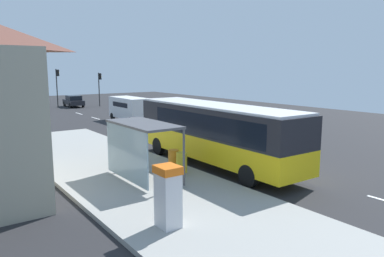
% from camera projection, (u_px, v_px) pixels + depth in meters
% --- Properties ---
extents(ground_plane, '(56.00, 92.00, 0.04)m').
position_uv_depth(ground_plane, '(139.00, 132.00, 29.67)').
color(ground_plane, '#262628').
extents(sidewalk_platform, '(6.20, 30.00, 0.18)m').
position_uv_depth(sidewalk_platform, '(138.00, 181.00, 16.36)').
color(sidewalk_platform, '#999993').
rests_on(sidewalk_platform, ground).
extents(lane_stripe_seg_1, '(0.16, 2.20, 0.01)m').
position_uv_depth(lane_stripe_seg_1, '(290.00, 173.00, 17.82)').
color(lane_stripe_seg_1, silver).
rests_on(lane_stripe_seg_1, ground).
extents(lane_stripe_seg_2, '(0.16, 2.20, 0.01)m').
position_uv_depth(lane_stripe_seg_2, '(222.00, 154.00, 21.82)').
color(lane_stripe_seg_2, silver).
rests_on(lane_stripe_seg_2, ground).
extents(lane_stripe_seg_3, '(0.16, 2.20, 0.01)m').
position_uv_depth(lane_stripe_seg_3, '(176.00, 141.00, 25.82)').
color(lane_stripe_seg_3, silver).
rests_on(lane_stripe_seg_3, ground).
extents(lane_stripe_seg_4, '(0.16, 2.20, 0.01)m').
position_uv_depth(lane_stripe_seg_4, '(142.00, 131.00, 29.81)').
color(lane_stripe_seg_4, silver).
rests_on(lane_stripe_seg_4, ground).
extents(lane_stripe_seg_5, '(0.16, 2.20, 0.01)m').
position_uv_depth(lane_stripe_seg_5, '(116.00, 124.00, 33.81)').
color(lane_stripe_seg_5, silver).
rests_on(lane_stripe_seg_5, ground).
extents(lane_stripe_seg_6, '(0.16, 2.20, 0.01)m').
position_uv_depth(lane_stripe_seg_6, '(96.00, 118.00, 37.81)').
color(lane_stripe_seg_6, silver).
rests_on(lane_stripe_seg_6, ground).
extents(lane_stripe_seg_7, '(0.16, 2.20, 0.01)m').
position_uv_depth(lane_stripe_seg_7, '(79.00, 114.00, 41.81)').
color(lane_stripe_seg_7, silver).
rests_on(lane_stripe_seg_7, ground).
extents(bus, '(2.64, 11.04, 3.21)m').
position_uv_depth(bus, '(215.00, 131.00, 19.08)').
color(bus, yellow).
rests_on(bus, ground).
extents(white_van, '(2.06, 5.21, 2.30)m').
position_uv_depth(white_van, '(130.00, 107.00, 35.59)').
color(white_van, white).
rests_on(white_van, ground).
extents(sedan_near, '(2.03, 4.49, 1.52)m').
position_uv_depth(sedan_near, '(74.00, 101.00, 49.24)').
color(sedan_near, black).
rests_on(sedan_near, ground).
extents(ticket_machine, '(0.66, 0.76, 1.94)m').
position_uv_depth(ticket_machine, '(168.00, 196.00, 11.24)').
color(ticket_machine, silver).
rests_on(ticket_machine, sidewalk_platform).
extents(recycling_bin_yellow, '(0.52, 0.52, 0.95)m').
position_uv_depth(recycling_bin_yellow, '(182.00, 162.00, 17.35)').
color(recycling_bin_yellow, yellow).
rests_on(recycling_bin_yellow, sidewalk_platform).
extents(recycling_bin_orange, '(0.52, 0.52, 0.95)m').
position_uv_depth(recycling_bin_orange, '(173.00, 159.00, 17.91)').
color(recycling_bin_orange, orange).
rests_on(recycling_bin_orange, sidewalk_platform).
extents(traffic_light_near_side, '(0.49, 0.28, 4.52)m').
position_uv_depth(traffic_light_near_side, '(100.00, 84.00, 49.68)').
color(traffic_light_near_side, '#2D2D2D').
rests_on(traffic_light_near_side, ground).
extents(traffic_light_far_side, '(0.49, 0.28, 5.39)m').
position_uv_depth(traffic_light_far_side, '(30.00, 81.00, 45.25)').
color(traffic_light_far_side, '#2D2D2D').
rests_on(traffic_light_far_side, ground).
extents(traffic_light_median, '(0.49, 0.28, 5.01)m').
position_uv_depth(traffic_light_median, '(57.00, 82.00, 47.96)').
color(traffic_light_median, '#2D2D2D').
rests_on(traffic_light_median, ground).
extents(bus_shelter, '(1.80, 4.00, 2.50)m').
position_uv_depth(bus_shelter, '(137.00, 137.00, 15.98)').
color(bus_shelter, '#4C4C51').
rests_on(bus_shelter, sidewalk_platform).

